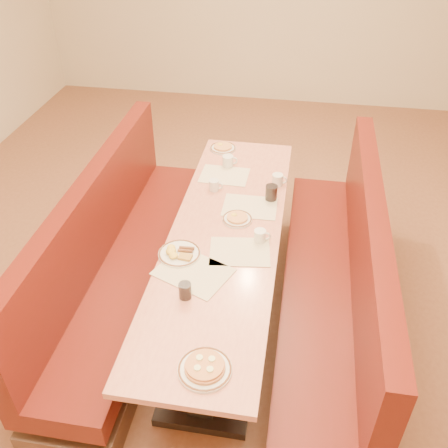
% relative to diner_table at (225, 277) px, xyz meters
% --- Properties ---
extents(ground, '(8.00, 8.00, 0.00)m').
position_rel_diner_table_xyz_m(ground, '(0.00, 0.00, -0.37)').
color(ground, '#9E6647').
rests_on(ground, ground).
extents(room_envelope, '(6.04, 8.04, 2.82)m').
position_rel_diner_table_xyz_m(room_envelope, '(0.00, 0.00, 1.56)').
color(room_envelope, beige).
rests_on(room_envelope, ground).
extents(diner_table, '(0.70, 2.50, 0.75)m').
position_rel_diner_table_xyz_m(diner_table, '(0.00, 0.00, 0.00)').
color(diner_table, black).
rests_on(diner_table, ground).
extents(booth_left, '(0.55, 2.50, 1.05)m').
position_rel_diner_table_xyz_m(booth_left, '(-0.73, 0.00, -0.01)').
color(booth_left, '#4C3326').
rests_on(booth_left, ground).
extents(booth_right, '(0.55, 2.50, 1.05)m').
position_rel_diner_table_xyz_m(booth_right, '(0.73, 0.00, -0.01)').
color(booth_right, '#4C3326').
rests_on(booth_right, ground).
extents(placemat_near_left, '(0.49, 0.44, 0.00)m').
position_rel_diner_table_xyz_m(placemat_near_left, '(-0.12, -0.39, 0.38)').
color(placemat_near_left, beige).
rests_on(placemat_near_left, diner_table).
extents(placemat_near_right, '(0.40, 0.32, 0.00)m').
position_rel_diner_table_xyz_m(placemat_near_right, '(0.12, -0.17, 0.38)').
color(placemat_near_right, beige).
rests_on(placemat_near_right, diner_table).
extents(placemat_far_left, '(0.36, 0.27, 0.00)m').
position_rel_diner_table_xyz_m(placemat_far_left, '(-0.12, 0.69, 0.38)').
color(placemat_far_left, beige).
rests_on(placemat_far_left, diner_table).
extents(placemat_far_right, '(0.37, 0.28, 0.00)m').
position_rel_diner_table_xyz_m(placemat_far_right, '(0.12, 0.32, 0.38)').
color(placemat_far_right, beige).
rests_on(placemat_far_right, diner_table).
extents(pancake_plate, '(0.26, 0.26, 0.06)m').
position_rel_diner_table_xyz_m(pancake_plate, '(0.08, -1.05, 0.40)').
color(pancake_plate, silver).
rests_on(pancake_plate, diner_table).
extents(eggs_plate, '(0.26, 0.26, 0.05)m').
position_rel_diner_table_xyz_m(eggs_plate, '(-0.24, -0.26, 0.39)').
color(eggs_plate, silver).
rests_on(eggs_plate, diner_table).
extents(extra_plate_mid, '(0.20, 0.20, 0.04)m').
position_rel_diner_table_xyz_m(extra_plate_mid, '(0.06, 0.15, 0.39)').
color(extra_plate_mid, silver).
rests_on(extra_plate_mid, diner_table).
extents(extra_plate_far, '(0.21, 0.21, 0.04)m').
position_rel_diner_table_xyz_m(extra_plate_far, '(-0.20, 1.10, 0.39)').
color(extra_plate_far, silver).
rests_on(extra_plate_far, diner_table).
extents(coffee_mug_a, '(0.11, 0.07, 0.08)m').
position_rel_diner_table_xyz_m(coffee_mug_a, '(0.23, -0.04, 0.42)').
color(coffee_mug_a, silver).
rests_on(coffee_mug_a, diner_table).
extents(coffee_mug_b, '(0.10, 0.07, 0.08)m').
position_rel_diner_table_xyz_m(coffee_mug_b, '(-0.16, 0.49, 0.42)').
color(coffee_mug_b, silver).
rests_on(coffee_mug_b, diner_table).
extents(coffee_mug_c, '(0.11, 0.08, 0.08)m').
position_rel_diner_table_xyz_m(coffee_mug_c, '(0.28, 0.63, 0.42)').
color(coffee_mug_c, silver).
rests_on(coffee_mug_c, diner_table).
extents(coffee_mug_d, '(0.12, 0.08, 0.09)m').
position_rel_diner_table_xyz_m(coffee_mug_d, '(-0.11, 0.84, 0.42)').
color(coffee_mug_d, silver).
rests_on(coffee_mug_d, diner_table).
extents(soda_tumbler_near, '(0.07, 0.07, 0.10)m').
position_rel_diner_table_xyz_m(soda_tumbler_near, '(-0.12, -0.60, 0.42)').
color(soda_tumbler_near, black).
rests_on(soda_tumbler_near, diner_table).
extents(soda_tumbler_mid, '(0.08, 0.08, 0.11)m').
position_rel_diner_table_xyz_m(soda_tumbler_mid, '(0.25, 0.43, 0.43)').
color(soda_tumbler_mid, black).
rests_on(soda_tumbler_mid, diner_table).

